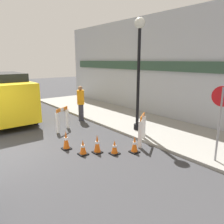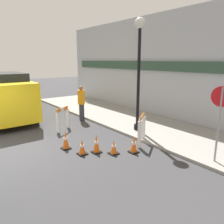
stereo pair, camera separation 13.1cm
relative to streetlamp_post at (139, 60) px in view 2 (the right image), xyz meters
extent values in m
plane|color=#38383A|center=(-1.25, -5.25, -3.13)|extent=(60.00, 60.00, 0.00)
cube|color=gray|center=(-1.25, 0.98, -3.08)|extent=(18.00, 3.47, 0.10)
cube|color=#A3A8B2|center=(-1.25, 2.80, -0.38)|extent=(18.00, 0.12, 5.50)
cube|color=#2D4738|center=(-1.25, 2.69, -0.33)|extent=(16.20, 0.10, 0.50)
cylinder|color=black|center=(0.00, 0.00, -2.90)|extent=(0.29, 0.29, 0.24)
cylinder|color=black|center=(0.00, 0.00, -0.89)|extent=(0.13, 0.13, 4.27)
sphere|color=silver|center=(0.00, 0.00, 1.42)|extent=(0.44, 0.44, 0.44)
cylinder|color=gray|center=(3.70, -0.29, -1.89)|extent=(0.06, 0.06, 2.26)
cylinder|color=red|center=(3.70, -0.29, -1.03)|extent=(0.59, 0.15, 0.60)
cube|color=white|center=(1.39, -1.23, -2.63)|extent=(0.14, 0.12, 0.99)
cube|color=white|center=(0.94, -0.57, -2.63)|extent=(0.14, 0.12, 0.99)
cube|color=orange|center=(1.16, -0.90, -2.06)|extent=(0.50, 0.72, 0.15)
cube|color=white|center=(1.16, -0.90, -2.06)|extent=(0.17, 0.23, 0.14)
cube|color=white|center=(-2.40, -2.17, -2.68)|extent=(0.14, 0.12, 0.90)
cube|color=white|center=(-2.01, -2.84, -2.68)|extent=(0.14, 0.12, 0.90)
cube|color=orange|center=(-2.21, -2.51, -2.16)|extent=(0.45, 0.74, 0.15)
cube|color=white|center=(-2.21, -2.51, -2.16)|extent=(0.15, 0.23, 0.14)
cube|color=black|center=(1.56, -1.66, -3.11)|extent=(0.30, 0.30, 0.04)
cone|color=orange|center=(1.56, -1.66, -2.81)|extent=(0.22, 0.22, 0.55)
cylinder|color=white|center=(1.56, -1.66, -2.79)|extent=(0.13, 0.13, 0.08)
cube|color=black|center=(0.62, -3.15, -3.11)|extent=(0.30, 0.30, 0.04)
cone|color=orange|center=(0.62, -3.15, -2.85)|extent=(0.23, 0.22, 0.48)
cylinder|color=white|center=(0.62, -3.15, -2.82)|extent=(0.13, 0.13, 0.07)
cube|color=black|center=(0.79, -2.69, -3.11)|extent=(0.30, 0.30, 0.04)
cone|color=orange|center=(0.79, -2.69, -2.78)|extent=(0.22, 0.22, 0.61)
cylinder|color=white|center=(0.79, -2.69, -2.75)|extent=(0.13, 0.13, 0.09)
cube|color=black|center=(-0.15, -3.38, -3.11)|extent=(0.30, 0.30, 0.04)
cone|color=orange|center=(-0.15, -3.38, -2.77)|extent=(0.23, 0.23, 0.64)
cylinder|color=white|center=(-0.15, -3.38, -2.73)|extent=(0.13, 0.13, 0.09)
cube|color=black|center=(1.24, -2.29, -3.11)|extent=(0.30, 0.30, 0.04)
cone|color=orange|center=(1.24, -2.29, -2.86)|extent=(0.22, 0.22, 0.45)
cylinder|color=white|center=(1.24, -2.29, -2.84)|extent=(0.13, 0.13, 0.06)
cylinder|color=#33333D|center=(-3.14, -1.00, -2.69)|extent=(0.32, 0.32, 0.87)
cylinder|color=orange|center=(-3.14, -1.00, -1.89)|extent=(0.44, 0.44, 0.73)
sphere|color=#8E6647|center=(-3.14, -1.00, -1.41)|extent=(0.26, 0.26, 0.22)
cube|color=yellow|center=(-5.50, -4.17, -1.93)|extent=(4.97, 2.05, 1.80)
cube|color=#1E2328|center=(-5.50, -4.17, -1.02)|extent=(2.73, 1.89, 0.76)
cylinder|color=black|center=(-3.96, -3.14, -2.83)|extent=(0.60, 0.18, 0.60)
cylinder|color=black|center=(-7.04, -3.14, -2.83)|extent=(0.60, 0.18, 0.60)
camera|label=1|loc=(6.58, -6.62, -0.02)|focal=35.00mm
camera|label=2|loc=(6.67, -6.52, -0.02)|focal=35.00mm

